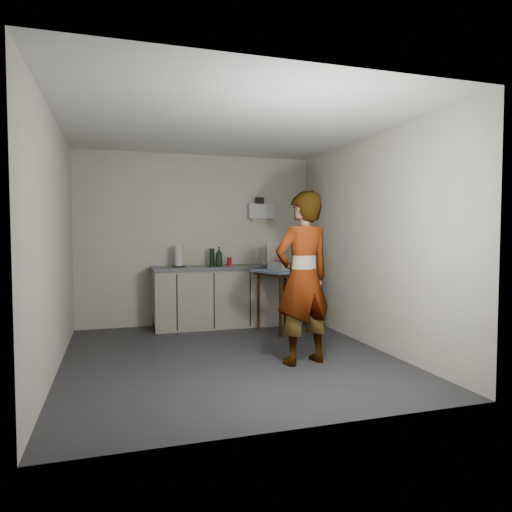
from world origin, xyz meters
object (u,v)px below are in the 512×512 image
object	(u,v)px
kitchen_counter	(228,298)
dark_bottle	(212,257)
bakery_box	(280,263)
soap_bottle	(219,257)
standing_man	(303,278)
paper_towel	(179,257)
side_table	(283,278)
soda_can	(229,261)
dish_rack	(269,261)

from	to	relation	value
kitchen_counter	dark_bottle	distance (m)	0.66
dark_bottle	bakery_box	xyz separation A→B (m)	(0.87, -0.59, -0.07)
soap_bottle	kitchen_counter	bearing A→B (deg)	23.21
standing_man	paper_towel	bearing A→B (deg)	-76.99
side_table	paper_towel	size ratio (longest dim) A/B	2.77
soda_can	bakery_box	world-z (taller)	bakery_box
soap_bottle	dark_bottle	bearing A→B (deg)	137.99
kitchen_counter	side_table	bearing A→B (deg)	-42.51
soda_can	dish_rack	distance (m)	0.61
bakery_box	kitchen_counter	bearing A→B (deg)	115.49
dish_rack	dark_bottle	bearing A→B (deg)	177.83
soda_can	dish_rack	size ratio (longest dim) A/B	0.34
soda_can	dark_bottle	bearing A→B (deg)	-172.95
standing_man	dark_bottle	xyz separation A→B (m)	(-0.54, 2.20, 0.12)
paper_towel	dish_rack	bearing A→B (deg)	-0.34
dark_bottle	side_table	bearing A→B (deg)	-34.95
side_table	soap_bottle	size ratio (longest dim) A/B	3.07
side_table	bakery_box	world-z (taller)	bakery_box
kitchen_counter	soda_can	size ratio (longest dim) A/B	18.13
paper_towel	bakery_box	world-z (taller)	bakery_box
soda_can	bakery_box	bearing A→B (deg)	-46.26
soda_can	bakery_box	xyz separation A→B (m)	(0.59, -0.62, -0.00)
side_table	dark_bottle	distance (m)	1.13
side_table	paper_towel	bearing A→B (deg)	137.64
dark_bottle	paper_towel	bearing A→B (deg)	-177.09
paper_towel	bakery_box	distance (m)	1.48
side_table	dish_rack	bearing A→B (deg)	72.52
kitchen_counter	bakery_box	bearing A→B (deg)	-41.76
soap_bottle	soda_can	bearing A→B (deg)	31.82
soap_bottle	dish_rack	world-z (taller)	soap_bottle
soap_bottle	side_table	bearing A→B (deg)	-34.08
kitchen_counter	standing_man	distance (m)	2.26
paper_towel	dish_rack	xyz separation A→B (m)	(1.38, -0.01, -0.09)
kitchen_counter	dish_rack	world-z (taller)	dish_rack
side_table	soda_can	bearing A→B (deg)	114.23
side_table	standing_man	world-z (taller)	standing_man
side_table	bakery_box	bearing A→B (deg)	106.19
standing_man	paper_towel	size ratio (longest dim) A/B	5.83
standing_man	soap_bottle	distance (m)	2.17
standing_man	dish_rack	bearing A→B (deg)	-111.61
side_table	dark_bottle	xyz separation A→B (m)	(-0.90, 0.63, 0.28)
paper_towel	soda_can	bearing A→B (deg)	4.39
bakery_box	side_table	bearing A→B (deg)	-77.53
kitchen_counter	soda_can	distance (m)	0.55
side_table	kitchen_counter	bearing A→B (deg)	118.47
dark_bottle	dish_rack	world-z (taller)	dark_bottle
side_table	dark_bottle	bearing A→B (deg)	126.03
bakery_box	soap_bottle	bearing A→B (deg)	124.32
bakery_box	dish_rack	bearing A→B (deg)	65.77
soda_can	paper_towel	distance (m)	0.78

